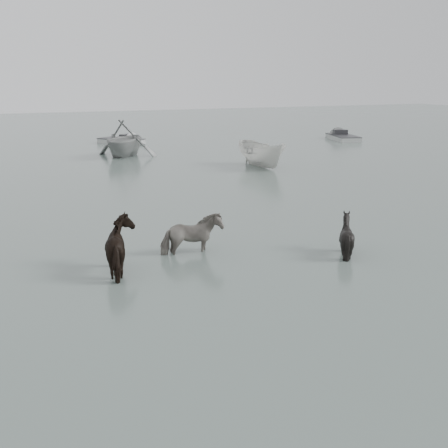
# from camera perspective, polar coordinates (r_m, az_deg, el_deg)

# --- Properties ---
(ground) EXTENTS (140.00, 140.00, 0.00)m
(ground) POSITION_cam_1_polar(r_m,az_deg,el_deg) (14.92, -0.53, -4.56)
(ground) COLOR #505F58
(ground) RESTS_ON ground
(pony_pinto) EXTENTS (1.76, 0.82, 1.48)m
(pony_pinto) POSITION_cam_1_polar(r_m,az_deg,el_deg) (16.00, -3.34, -0.47)
(pony_pinto) COLOR black
(pony_pinto) RESTS_ON ground
(pony_dark) EXTENTS (1.74, 1.91, 1.63)m
(pony_dark) POSITION_cam_1_polar(r_m,az_deg,el_deg) (14.75, -10.08, -1.70)
(pony_dark) COLOR black
(pony_dark) RESTS_ON ground
(pony_black) EXTENTS (1.57, 1.47, 1.44)m
(pony_black) POSITION_cam_1_polar(r_m,az_deg,el_deg) (16.41, 12.37, -0.47)
(pony_black) COLOR black
(pony_black) RESTS_ON ground
(rowboat_trail) EXTENTS (5.99, 6.10, 2.44)m
(rowboat_trail) POSITION_cam_1_polar(r_m,az_deg,el_deg) (36.55, -10.08, 8.72)
(rowboat_trail) COLOR #949794
(rowboat_trail) RESTS_ON ground
(boat_small) EXTENTS (1.82, 4.28, 1.62)m
(boat_small) POSITION_cam_1_polar(r_m,az_deg,el_deg) (31.67, 3.87, 7.26)
(boat_small) COLOR silver
(boat_small) RESTS_ON ground
(skiff_port) EXTENTS (2.95, 5.71, 0.75)m
(skiff_port) POSITION_cam_1_polar(r_m,az_deg,el_deg) (46.32, 12.01, 8.82)
(skiff_port) COLOR #A9ABA9
(skiff_port) RESTS_ON ground
(skiff_mid) EXTENTS (4.02, 4.89, 0.75)m
(skiff_mid) POSITION_cam_1_polar(r_m,az_deg,el_deg) (43.53, -10.42, 8.53)
(skiff_mid) COLOR #AEB0AD
(skiff_mid) RESTS_ON ground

